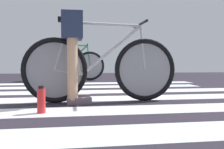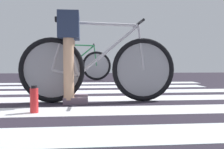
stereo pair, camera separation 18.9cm
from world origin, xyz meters
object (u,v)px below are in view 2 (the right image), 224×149
at_px(bicycle_2_of_2, 76,65).
at_px(cyclist_2_of_2, 63,55).
at_px(cyclist_1_of_2, 70,45).
at_px(bicycle_1_of_2, 98,67).
at_px(water_bottle, 34,100).

relative_size(bicycle_2_of_2, cyclist_2_of_2, 1.77).
height_order(bicycle_2_of_2, cyclist_2_of_2, cyclist_2_of_2).
bearing_deg(cyclist_2_of_2, cyclist_1_of_2, -79.90).
height_order(bicycle_1_of_2, cyclist_1_of_2, cyclist_1_of_2).
distance_m(bicycle_2_of_2, cyclist_2_of_2, 0.40).
relative_size(bicycle_1_of_2, cyclist_1_of_2, 1.78).
distance_m(cyclist_1_of_2, cyclist_2_of_2, 3.55).
bearing_deg(bicycle_2_of_2, cyclist_2_of_2, -180.00).
relative_size(cyclist_1_of_2, cyclist_2_of_2, 0.99).
xyz_separation_m(cyclist_1_of_2, cyclist_2_of_2, (-0.41, 3.53, 0.00)).
xyz_separation_m(bicycle_2_of_2, water_bottle, (-0.17, -4.09, -0.27)).
xyz_separation_m(bicycle_2_of_2, cyclist_2_of_2, (-0.31, 0.02, 0.25)).
relative_size(bicycle_1_of_2, bicycle_2_of_2, 1.00).
xyz_separation_m(bicycle_1_of_2, cyclist_1_of_2, (-0.31, -0.00, 0.25)).
relative_size(cyclist_2_of_2, water_bottle, 4.08).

